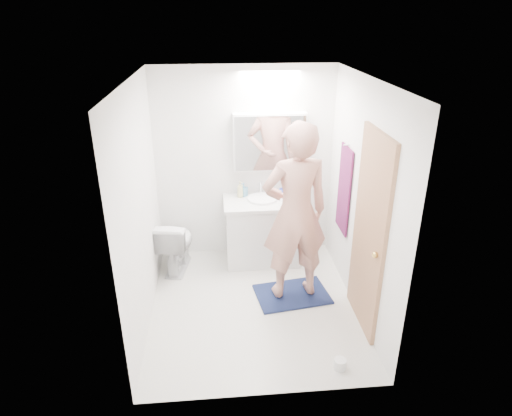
{
  "coord_description": "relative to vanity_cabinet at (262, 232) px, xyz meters",
  "views": [
    {
      "loc": [
        -0.34,
        -3.99,
        2.96
      ],
      "look_at": [
        0.05,
        0.25,
        1.05
      ],
      "focal_mm": 31.15,
      "sensor_mm": 36.0,
      "label": 1
    }
  ],
  "objects": [
    {
      "name": "door_knob",
      "position": [
        0.84,
        -1.61,
        0.56
      ],
      "size": [
        0.06,
        0.06,
        0.06
      ],
      "primitive_type": "sphere",
      "color": "gold",
      "rests_on": "door"
    },
    {
      "name": "wall_back",
      "position": [
        -0.2,
        0.29,
        0.81
      ],
      "size": [
        2.5,
        0.0,
        2.5
      ],
      "primitive_type": "plane",
      "rotation": [
        1.57,
        0.0,
        0.0
      ],
      "color": "white",
      "rests_on": "floor"
    },
    {
      "name": "toilet_paper_roll",
      "position": [
        0.5,
        -1.98,
        -0.34
      ],
      "size": [
        0.11,
        0.11,
        0.1
      ],
      "primitive_type": "cylinder",
      "color": "white",
      "rests_on": "floor"
    },
    {
      "name": "countertop",
      "position": [
        -0.0,
        -0.0,
        0.41
      ],
      "size": [
        0.95,
        0.58,
        0.04
      ],
      "primitive_type": "cube",
      "color": "silver",
      "rests_on": "vanity_cabinet"
    },
    {
      "name": "wall_left",
      "position": [
        -1.3,
        -0.96,
        0.81
      ],
      "size": [
        0.0,
        2.5,
        2.5
      ],
      "primitive_type": "plane",
      "rotation": [
        1.57,
        0.0,
        1.57
      ],
      "color": "white",
      "rests_on": "floor"
    },
    {
      "name": "medicine_cabinet",
      "position": [
        0.1,
        0.21,
        1.11
      ],
      "size": [
        0.88,
        0.14,
        0.7
      ],
      "primitive_type": "cube",
      "color": "white",
      "rests_on": "wall_back"
    },
    {
      "name": "towel_hook",
      "position": [
        0.87,
        -0.41,
        1.23
      ],
      "size": [
        0.07,
        0.02,
        0.02
      ],
      "primitive_type": "cylinder",
      "rotation": [
        0.0,
        1.57,
        0.0
      ],
      "color": "silver",
      "rests_on": "wall_right"
    },
    {
      "name": "soap_bottle_a",
      "position": [
        -0.26,
        0.15,
        0.53
      ],
      "size": [
        0.11,
        0.11,
        0.2
      ],
      "primitive_type": "imported",
      "rotation": [
        0.0,
        0.0,
        0.46
      ],
      "color": "tan",
      "rests_on": "countertop"
    },
    {
      "name": "toilet",
      "position": [
        -1.08,
        -0.11,
        -0.05
      ],
      "size": [
        0.49,
        0.72,
        0.68
      ],
      "primitive_type": "imported",
      "rotation": [
        0.0,
        0.0,
        2.96
      ],
      "color": "white",
      "rests_on": "floor"
    },
    {
      "name": "wall_right",
      "position": [
        0.9,
        -0.96,
        0.81
      ],
      "size": [
        0.0,
        2.5,
        2.5
      ],
      "primitive_type": "plane",
      "rotation": [
        1.57,
        0.0,
        -1.57
      ],
      "color": "white",
      "rests_on": "floor"
    },
    {
      "name": "ceiling",
      "position": [
        -0.2,
        -0.96,
        2.01
      ],
      "size": [
        2.5,
        2.5,
        0.0
      ],
      "primitive_type": "plane",
      "rotation": [
        3.14,
        0.0,
        0.0
      ],
      "color": "white",
      "rests_on": "floor"
    },
    {
      "name": "person",
      "position": [
        0.25,
        -0.83,
        0.63
      ],
      "size": [
        0.77,
        0.57,
        1.95
      ],
      "primitive_type": "imported",
      "rotation": [
        0.0,
        0.0,
        3.29
      ],
      "color": "tan",
      "rests_on": "bath_rug"
    },
    {
      "name": "faucet",
      "position": [
        -0.0,
        0.22,
        0.51
      ],
      "size": [
        0.02,
        0.02,
        0.16
      ],
      "primitive_type": "cylinder",
      "color": "silver",
      "rests_on": "countertop"
    },
    {
      "name": "wall_front",
      "position": [
        -0.2,
        -2.21,
        0.81
      ],
      "size": [
        2.5,
        0.0,
        2.5
      ],
      "primitive_type": "plane",
      "rotation": [
        -1.57,
        0.0,
        0.0
      ],
      "color": "white",
      "rests_on": "floor"
    },
    {
      "name": "soap_bottle_b",
      "position": [
        -0.22,
        0.18,
        0.52
      ],
      "size": [
        0.11,
        0.11,
        0.17
      ],
      "primitive_type": "imported",
      "rotation": [
        0.0,
        0.0,
        -0.73
      ],
      "color": "#5291B0",
      "rests_on": "countertop"
    },
    {
      "name": "bath_rug",
      "position": [
        0.25,
        -0.83,
        -0.38
      ],
      "size": [
        0.87,
        0.66,
        0.02
      ],
      "primitive_type": "cube",
      "rotation": [
        0.0,
        0.0,
        0.15
      ],
      "color": "#151C42",
      "rests_on": "floor"
    },
    {
      "name": "toothbrush_cup",
      "position": [
        0.27,
        0.16,
        0.47
      ],
      "size": [
        0.11,
        0.11,
        0.09
      ],
      "primitive_type": "imported",
      "rotation": [
        0.0,
        0.0,
        -0.2
      ],
      "color": "#3E4DBB",
      "rests_on": "countertop"
    },
    {
      "name": "vanity_cabinet",
      "position": [
        0.0,
        0.0,
        0.0
      ],
      "size": [
        0.9,
        0.55,
        0.78
      ],
      "primitive_type": "cube",
      "color": "silver",
      "rests_on": "floor"
    },
    {
      "name": "towel",
      "position": [
        0.88,
        -0.41,
        0.71
      ],
      "size": [
        0.02,
        0.42,
        1.0
      ],
      "primitive_type": "cube",
      "color": "#141238",
      "rests_on": "wall_right"
    },
    {
      "name": "floor",
      "position": [
        -0.2,
        -0.96,
        -0.39
      ],
      "size": [
        2.5,
        2.5,
        0.0
      ],
      "primitive_type": "plane",
      "color": "silver",
      "rests_on": "ground"
    },
    {
      "name": "sink_basin",
      "position": [
        -0.0,
        0.03,
        0.45
      ],
      "size": [
        0.36,
        0.36,
        0.03
      ],
      "primitive_type": "cylinder",
      "color": "white",
      "rests_on": "countertop"
    },
    {
      "name": "mirror_panel",
      "position": [
        0.1,
        0.13,
        1.11
      ],
      "size": [
        0.84,
        0.01,
        0.66
      ],
      "primitive_type": "cube",
      "color": "silver",
      "rests_on": "medicine_cabinet"
    },
    {
      "name": "door",
      "position": [
        0.88,
        -1.31,
        0.61
      ],
      "size": [
        0.04,
        0.8,
        2.0
      ],
      "primitive_type": "cube",
      "color": "tan",
      "rests_on": "wall_right"
    }
  ]
}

